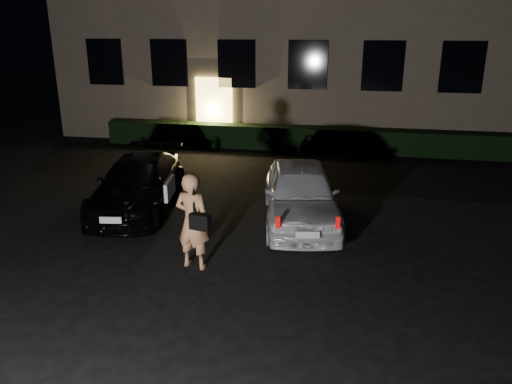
# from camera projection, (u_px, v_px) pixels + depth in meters

# --- Properties ---
(ground) EXTENTS (80.00, 80.00, 0.00)m
(ground) POSITION_uv_depth(u_px,v_px,m) (241.00, 294.00, 8.53)
(ground) COLOR black
(ground) RESTS_ON ground
(hedge) EXTENTS (15.00, 0.70, 0.85)m
(hedge) POSITION_uv_depth(u_px,v_px,m) (304.00, 139.00, 18.16)
(hedge) COLOR black
(hedge) RESTS_ON ground
(sedan) EXTENTS (2.41, 4.55, 1.26)m
(sedan) POSITION_uv_depth(u_px,v_px,m) (139.00, 183.00, 12.38)
(sedan) COLOR black
(sedan) RESTS_ON ground
(hatch) EXTENTS (2.33, 4.29, 1.39)m
(hatch) POSITION_uv_depth(u_px,v_px,m) (301.00, 193.00, 11.46)
(hatch) COLOR white
(hatch) RESTS_ON ground
(man) EXTENTS (0.78, 0.58, 1.86)m
(man) POSITION_uv_depth(u_px,v_px,m) (193.00, 221.00, 9.21)
(man) COLOR tan
(man) RESTS_ON ground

